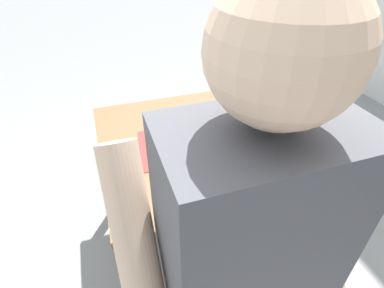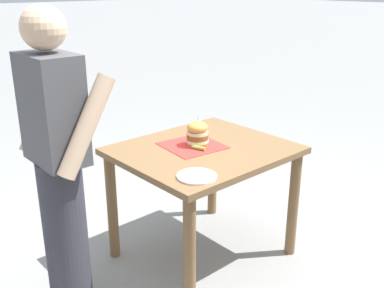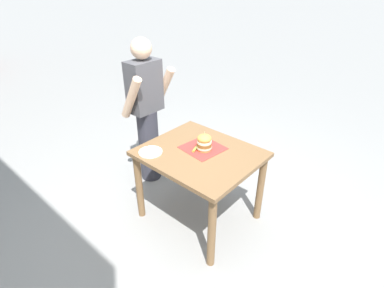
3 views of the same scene
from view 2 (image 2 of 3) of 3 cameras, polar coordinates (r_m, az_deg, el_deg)
name	(u,v)px [view 2 (image 2 of 3)]	position (r m, az deg, el deg)	size (l,w,h in m)	color
ground_plane	(203,253)	(3.22, 1.37, -13.73)	(80.00, 80.00, 0.00)	gray
patio_table	(204,167)	(2.91, 1.48, -2.89)	(0.90, 1.05, 0.79)	brown
serving_paper	(192,145)	(2.89, 0.06, -0.19)	(0.35, 0.35, 0.00)	red
sandwich	(197,134)	(2.87, 0.69, 1.34)	(0.15, 0.15, 0.19)	gold
pickle_spear	(199,148)	(2.81, 0.84, -0.50)	(0.02, 0.02, 0.09)	#8EA83D
side_plate_with_forks	(197,176)	(2.43, 0.62, -4.11)	(0.22, 0.22, 0.02)	white
diner_across_table	(59,163)	(2.46, -16.55, -2.36)	(0.55, 0.35, 1.69)	#33333D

